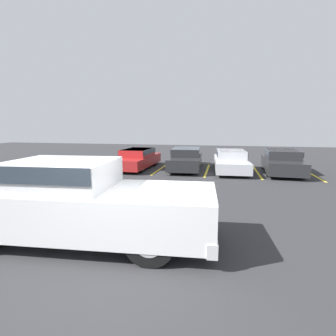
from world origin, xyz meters
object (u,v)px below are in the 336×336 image
Objects in this scene: parked_sedan_b at (186,158)px; parked_sedan_c at (231,160)px; parked_sedan_d at (282,161)px; traffic_cone at (21,187)px; wheel_stop_curb at (198,163)px; parked_sedan_a at (137,158)px; pickup_truck at (77,201)px.

parked_sedan_c is (2.59, -0.10, -0.03)m from parked_sedan_b.
parked_sedan_d reaches higher than parked_sedan_b.
wheel_stop_curb is (5.77, 9.46, -0.23)m from traffic_cone.
traffic_cone is 0.33× the size of wheel_stop_curb.
parked_sedan_d is (8.28, 0.05, 0.05)m from parked_sedan_a.
parked_sedan_a is 1.03× the size of parked_sedan_d.
parked_sedan_d is at bearing 53.61° from pickup_truck.
parked_sedan_b is 2.59m from parked_sedan_c.
pickup_truck is at bearing -96.90° from wheel_stop_curb.
wheel_stop_curb is (3.48, 2.57, -0.56)m from parked_sedan_a.
traffic_cone is (-10.57, -6.94, -0.38)m from parked_sedan_d.
pickup_truck is at bearing 12.78° from parked_sedan_a.
traffic_cone reaches higher than wheel_stop_curb.
parked_sedan_a is at bearing 96.76° from pickup_truck.
parked_sedan_d is 7.06× the size of traffic_cone.
pickup_truck is 1.39× the size of parked_sedan_d.
pickup_truck is 11.90m from parked_sedan_d.
wheel_stop_curb is at bearing 78.84° from pickup_truck.
pickup_truck reaches higher than parked_sedan_a.
traffic_cone is (-4.25, 3.13, -0.63)m from pickup_truck.
parked_sedan_c reaches higher than wheel_stop_curb.
parked_sedan_a is at bearing -92.01° from parked_sedan_c.
parked_sedan_d is at bearing 33.29° from traffic_cone.
pickup_truck reaches higher than parked_sedan_d.
pickup_truck is 10.76m from parked_sedan_c.
parked_sedan_c is 3.25m from wheel_stop_curb.
traffic_cone is (-2.30, -6.89, -0.33)m from parked_sedan_a.
parked_sedan_b reaches higher than wheel_stop_curb.
parked_sedan_a is 2.96m from parked_sedan_b.
parked_sedan_d is at bearing -27.67° from wheel_stop_curb.
wheel_stop_curb is at bearing -114.65° from parked_sedan_d.
parked_sedan_a is at bearing -86.63° from parked_sedan_d.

